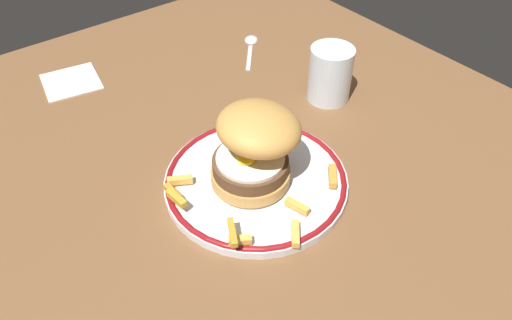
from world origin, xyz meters
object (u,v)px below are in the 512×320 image
object	(u,v)px
dinner_plate	(256,180)
water_glass	(330,78)
napkin	(71,81)
spoon	(251,42)
burger	(255,146)

from	to	relation	value
dinner_plate	water_glass	world-z (taller)	water_glass
napkin	spoon	bearing A→B (deg)	75.27
napkin	dinner_plate	bearing A→B (deg)	14.43
spoon	napkin	size ratio (longest dim) A/B	1.17
burger	water_glass	xyz separation A→B (cm)	(-8.90, 22.57, -3.29)
dinner_plate	napkin	distance (cm)	41.61
dinner_plate	spoon	bearing A→B (deg)	143.52
spoon	napkin	xyz separation A→B (cm)	(-8.84, -33.62, -0.16)
burger	napkin	size ratio (longest dim) A/B	1.57
water_glass	spoon	xyz separation A→B (cm)	(-22.57, 0.83, -3.57)
burger	spoon	xyz separation A→B (cm)	(-31.48, 23.40, -6.86)
dinner_plate	water_glass	size ratio (longest dim) A/B	2.74
water_glass	burger	bearing A→B (deg)	-68.47
burger	spoon	bearing A→B (deg)	143.37
dinner_plate	spoon	xyz separation A→B (cm)	(-31.45, 23.26, -0.48)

